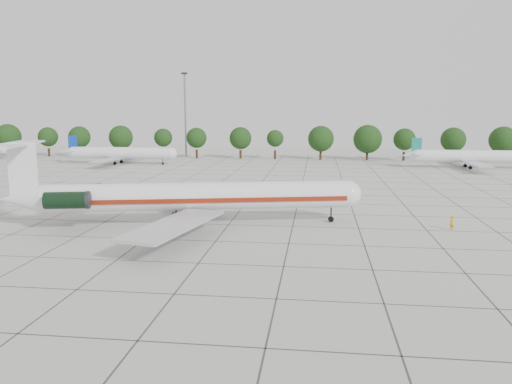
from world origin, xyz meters
The scene contains 8 objects.
ground centered at (0.00, 0.00, 0.00)m, with size 260.00×260.00×0.00m, color beige.
apron_joints centered at (0.00, 15.00, 0.01)m, with size 170.00×170.00×0.02m, color #383838.
main_airliner centered at (-5.91, -1.05, 3.67)m, with size 43.88×34.04×10.40m.
ground_crew centered at (26.97, 0.67, 0.86)m, with size 0.63×0.41×1.73m, color #BC980B.
bg_airliner_b centered at (-40.80, 66.14, 2.91)m, with size 28.24×27.20×7.40m.
bg_airliner_d centered at (48.35, 67.35, 2.91)m, with size 28.24×27.20×7.40m.
tree_line centered at (-11.68, 85.00, 5.98)m, with size 249.86×8.44×10.22m.
floodlight_mast centered at (-30.00, 92.00, 14.28)m, with size 1.60×1.60×25.45m.
Camera 1 is at (10.90, -59.93, 14.19)m, focal length 35.00 mm.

